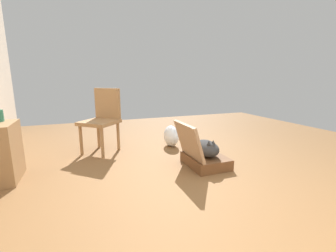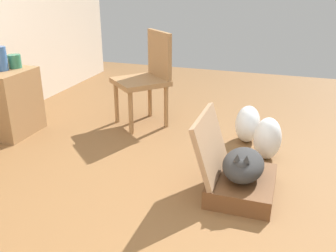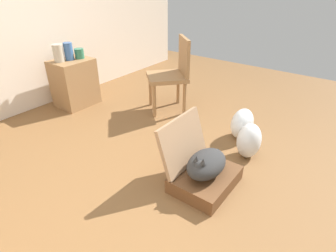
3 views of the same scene
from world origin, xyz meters
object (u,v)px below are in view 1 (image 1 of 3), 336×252
(cat, at_px, (206,148))
(plastic_bag_white, at_px, (191,139))
(plastic_bag_clear, at_px, (171,136))
(chair, at_px, (102,118))
(suitcase_base, at_px, (205,161))

(cat, distance_m, plastic_bag_white, 0.65)
(plastic_bag_clear, relative_size, chair, 0.36)
(plastic_bag_white, bearing_deg, plastic_bag_clear, 33.52)
(plastic_bag_white, height_order, chair, chair)
(suitcase_base, bearing_deg, plastic_bag_clear, 5.37)
(suitcase_base, distance_m, cat, 0.16)
(plastic_bag_clear, height_order, chair, chair)
(plastic_bag_white, relative_size, plastic_bag_clear, 1.06)
(plastic_bag_clear, bearing_deg, cat, -174.68)
(suitcase_base, height_order, plastic_bag_white, plastic_bag_white)
(plastic_bag_white, bearing_deg, suitcase_base, 169.77)
(suitcase_base, relative_size, cat, 1.12)
(suitcase_base, relative_size, plastic_bag_clear, 1.66)
(suitcase_base, height_order, plastic_bag_clear, plastic_bag_clear)
(cat, relative_size, plastic_bag_white, 1.40)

